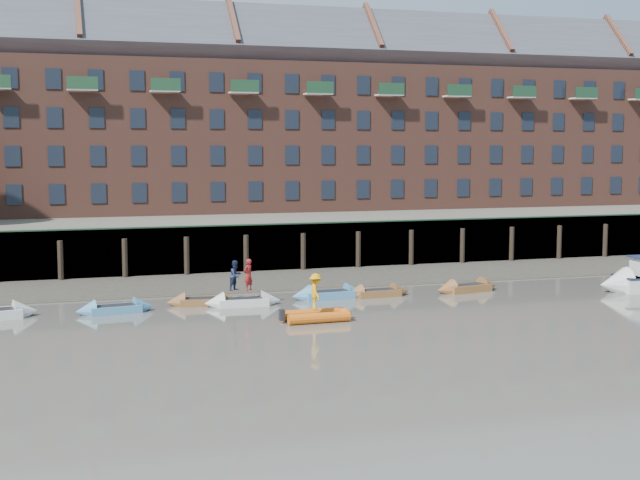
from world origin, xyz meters
name	(u,v)px	position (x,y,z in m)	size (l,w,h in m)	color
ground	(393,339)	(0.00, 0.00, 0.00)	(220.00, 220.00, 0.00)	#635F55
foreshore	(289,280)	(0.00, 18.00, 0.00)	(110.00, 8.00, 0.50)	#3D382F
mud_band	(304,288)	(0.00, 14.60, 0.00)	(110.00, 1.60, 0.10)	#4C4336
river_wall	(273,248)	(0.00, 22.38, 1.59)	(110.00, 1.23, 3.30)	#2D2A26
bank_terrace	(233,230)	(0.00, 36.00, 1.60)	(110.00, 28.00, 3.20)	#5E594D
apartment_terrace	(229,94)	(0.00, 36.99, 12.82)	(80.60, 15.56, 20.98)	brown
rowboat_1	(115,309)	(-11.50, 9.85, 0.21)	(4.16, 1.70, 1.17)	teal
rowboat_2	(203,301)	(-6.76, 10.77, 0.20)	(4.05, 1.53, 1.15)	brown
rowboat_3	(243,302)	(-4.75, 9.97, 0.21)	(4.20, 1.33, 1.21)	silver
rowboat_4	(328,295)	(0.35, 10.78, 0.23)	(4.46, 1.55, 1.27)	teal
rowboat_5	(377,293)	(3.24, 10.64, 0.20)	(4.04, 1.39, 1.15)	brown
rowboat_6	(467,288)	(8.91, 10.64, 0.22)	(4.43, 2.02, 1.24)	brown
rib_tender	(318,316)	(-2.05, 4.85, 0.26)	(3.44, 1.70, 0.59)	orange
person_rower_a	(248,275)	(-4.45, 9.96, 1.68)	(0.63, 0.41, 1.73)	maroon
person_rower_b	(236,275)	(-5.08, 10.22, 1.63)	(0.80, 0.62, 1.64)	#19233F
person_rib_crew	(316,292)	(-2.20, 4.78, 1.47)	(1.18, 0.68, 1.82)	orange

